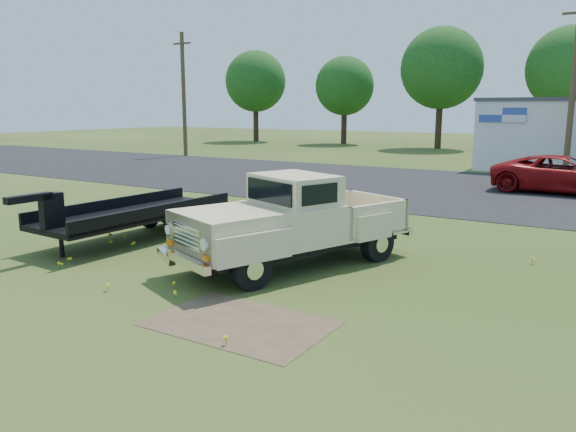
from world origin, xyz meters
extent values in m
plane|color=#314315|center=(0.00, 0.00, 0.00)|extent=(140.00, 140.00, 0.00)
cube|color=black|center=(0.00, 15.00, 0.00)|extent=(90.00, 14.00, 0.02)
cube|color=brown|center=(1.50, -3.00, 0.00)|extent=(3.00, 2.00, 0.01)
cube|color=brown|center=(-2.00, 3.50, 0.00)|extent=(2.20, 1.60, 0.01)
cube|color=silver|center=(0.50, 22.95, 3.20)|extent=(2.50, 0.08, 0.80)
cylinder|color=#4B3B23|center=(-22.00, 22.00, 4.50)|extent=(0.30, 0.30, 9.00)
cube|color=#4B3B23|center=(-22.00, 22.00, 8.20)|extent=(1.60, 0.12, 0.12)
cylinder|color=#4B3B23|center=(4.00, 22.00, 4.50)|extent=(0.30, 0.30, 9.00)
cylinder|color=#332117|center=(-28.00, 40.00, 1.80)|extent=(0.56, 0.56, 3.60)
sphere|color=#164914|center=(-28.00, 40.00, 6.32)|extent=(6.40, 6.40, 6.40)
cylinder|color=#332117|center=(-18.00, 41.00, 1.62)|extent=(0.56, 0.56, 3.24)
sphere|color=#164914|center=(-18.00, 41.00, 5.69)|extent=(5.76, 5.76, 5.76)
cylinder|color=#332117|center=(-8.00, 39.50, 1.98)|extent=(0.56, 0.56, 3.96)
sphere|color=#164914|center=(-8.00, 39.50, 6.95)|extent=(7.04, 7.04, 7.04)
cylinder|color=#332117|center=(2.00, 40.50, 1.89)|extent=(0.56, 0.56, 3.78)
sphere|color=#164914|center=(2.00, 40.50, 6.64)|extent=(6.72, 6.72, 6.72)
imported|color=maroon|center=(4.46, 16.08, 0.79)|extent=(5.75, 2.72, 1.59)
camera|label=1|loc=(6.90, -10.25, 3.61)|focal=35.00mm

